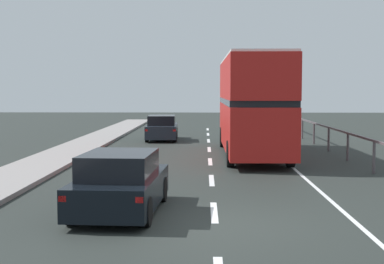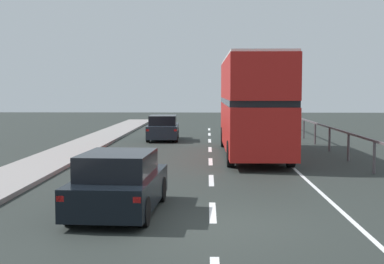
% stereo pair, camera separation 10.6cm
% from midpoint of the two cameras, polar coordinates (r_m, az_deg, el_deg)
% --- Properties ---
extents(ground_plane, '(74.11, 120.00, 0.10)m').
position_cam_midpoint_polar(ground_plane, '(12.20, 2.13, -9.54)').
color(ground_plane, '#262B29').
extents(lane_paint_markings, '(3.20, 46.00, 0.01)m').
position_cam_midpoint_polar(lane_paint_markings, '(20.75, 6.93, -3.66)').
color(lane_paint_markings, silver).
rests_on(lane_paint_markings, ground).
extents(bridge_side_railing, '(0.10, 42.00, 1.17)m').
position_cam_midpoint_polar(bridge_side_railing, '(21.72, 16.79, -0.97)').
color(bridge_side_railing, '#564B4F').
rests_on(bridge_side_railing, ground).
extents(double_decker_bus_red, '(2.58, 10.40, 4.30)m').
position_cam_midpoint_polar(double_decker_bus_red, '(24.34, 6.07, 2.95)').
color(double_decker_bus_red, '#B01B17').
rests_on(double_decker_bus_red, ground).
extents(hatchback_car_near, '(1.97, 4.14, 1.44)m').
position_cam_midpoint_polar(hatchback_car_near, '(13.13, -7.59, -5.29)').
color(hatchback_car_near, black).
rests_on(hatchback_car_near, ground).
extents(sedan_car_ahead, '(1.86, 4.12, 1.44)m').
position_cam_midpoint_polar(sedan_car_ahead, '(31.92, -3.21, 0.39)').
color(sedan_car_ahead, '#1C252E').
rests_on(sedan_car_ahead, ground).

